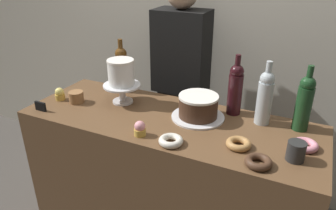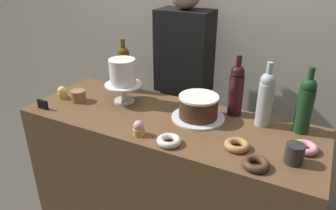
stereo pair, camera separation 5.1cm
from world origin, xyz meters
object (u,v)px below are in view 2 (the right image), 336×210
Objects in this scene: donut_sugar at (169,141)px; coffee_cup_ceramic at (294,154)px; wine_bottle_green at (305,104)px; donut_maple at (237,145)px; wine_bottle_dark_red at (236,89)px; wine_bottle_amber at (124,68)px; chocolate_round_cake at (198,106)px; price_sign_chalkboard at (43,104)px; donut_chocolate at (256,164)px; barista_figure at (184,91)px; cupcake_lemon at (62,93)px; cookie_stack at (78,96)px; donut_pink at (305,148)px; cupcake_strawberry at (139,128)px; white_layer_cake at (123,72)px; wine_bottle_clear at (265,98)px; cake_stand_pedestal at (124,90)px.

donut_sugar is 1.32× the size of coffee_cup_ceramic.
wine_bottle_green is 0.39m from donut_maple.
wine_bottle_dark_red is 1.00× the size of wine_bottle_amber.
chocolate_round_cake reaches higher than price_sign_chalkboard.
donut_sugar is (0.54, -0.44, -0.13)m from wine_bottle_amber.
wine_bottle_dark_red is 4.65× the size of price_sign_chalkboard.
wine_bottle_green is 0.43m from donut_chocolate.
coffee_cup_ceramic is at bearing -40.34° from barista_figure.
cupcake_lemon is at bearing -131.68° from wine_bottle_amber.
wine_bottle_green reaches higher than donut_maple.
wine_bottle_green is (0.34, -0.03, 0.00)m from wine_bottle_dark_red.
price_sign_chalkboard is 1.31m from coffee_cup_ceramic.
cupcake_lemon is 0.05× the size of barista_figure.
cupcake_lemon is 0.66× the size of donut_maple.
chocolate_round_cake is 0.63× the size of wine_bottle_green.
donut_pink is at bearing 2.41° from cookie_stack.
chocolate_round_cake is 0.63× the size of wine_bottle_amber.
coffee_cup_ceramic reaches higher than cupcake_strawberry.
donut_sugar is 0.70m from cookie_stack.
donut_chocolate is (0.55, 0.00, -0.02)m from cupcake_strawberry.
price_sign_chalkboard is at bearing -139.99° from white_layer_cake.
wine_bottle_clear is at bearing 6.87° from white_layer_cake.
cake_stand_pedestal is at bearing 161.27° from donut_chocolate.
wine_bottle_dark_red and wine_bottle_green have the same top height.
cupcake_lemon reaches higher than price_sign_chalkboard.
wine_bottle_dark_red is 3.87× the size of cookie_stack.
barista_figure is at bearing 153.29° from wine_bottle_green.
coffee_cup_ceramic is (0.96, -0.18, -0.03)m from cake_stand_pedestal.
wine_bottle_amber reaches higher than donut_pink.
wine_bottle_amber is (-0.10, 0.16, -0.04)m from white_layer_cake.
wine_bottle_clear reaches higher than donut_chocolate.
coffee_cup_ceramic reaches higher than cupcake_lemon.
wine_bottle_clear is 0.63m from cupcake_strawberry.
wine_bottle_clear is (0.77, 0.09, 0.07)m from cake_stand_pedestal.
donut_chocolate is 1.32× the size of coffee_cup_ceramic.
wine_bottle_green is at bearing 10.71° from cookie_stack.
donut_chocolate is at bearing -25.18° from wine_bottle_amber.
donut_maple is 0.07× the size of barista_figure.
donut_chocolate is at bearing -43.03° from donut_maple.
donut_sugar is at bearing -179.02° from donut_chocolate.
cake_stand_pedestal is 0.56m from barista_figure.
chocolate_round_cake is at bearing 159.75° from coffee_cup_ceramic.
chocolate_round_cake is at bearing 142.15° from donut_chocolate.
wine_bottle_green reaches higher than cupcake_lemon.
wine_bottle_dark_red is 2.91× the size of donut_pink.
cupcake_strawberry is at bearing -171.37° from coffee_cup_ceramic.
barista_figure is (-0.14, 0.80, -0.13)m from cupcake_strawberry.
wine_bottle_clear is at bearing 11.74° from cookie_stack.
cupcake_strawberry is at bearing -179.98° from donut_chocolate.
coffee_cup_ceramic is at bearing -10.53° from cake_stand_pedestal.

